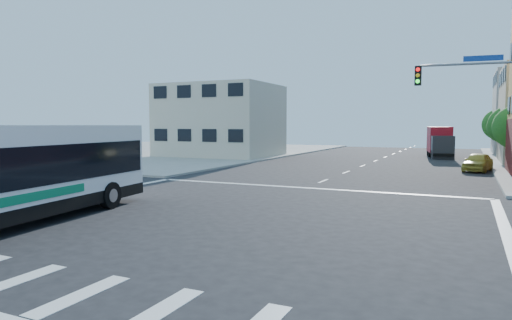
% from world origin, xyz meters
% --- Properties ---
extents(ground, '(120.00, 120.00, 0.00)m').
position_xyz_m(ground, '(0.00, 0.00, 0.00)').
color(ground, black).
rests_on(ground, ground).
extents(sidewalk_nw, '(50.00, 50.00, 0.15)m').
position_xyz_m(sidewalk_nw, '(-35.00, 35.00, 0.07)').
color(sidewalk_nw, gray).
rests_on(sidewalk_nw, ground).
extents(building_west, '(12.06, 10.06, 8.00)m').
position_xyz_m(building_west, '(-17.02, 29.98, 4.01)').
color(building_west, beige).
rests_on(building_west, ground).
extents(signal_mast_ne, '(7.91, 1.13, 8.07)m').
position_xyz_m(signal_mast_ne, '(9.08, 10.62, 4.98)').
color(signal_mast_ne, gray).
rests_on(signal_mast_ne, ground).
extents(street_tree_b, '(3.80, 3.80, 5.79)m').
position_xyz_m(street_tree_b, '(11.90, 35.92, 3.75)').
color(street_tree_b, '#3C2616').
rests_on(street_tree_b, ground).
extents(street_tree_c, '(3.40, 3.40, 5.29)m').
position_xyz_m(street_tree_c, '(11.90, 43.92, 3.46)').
color(street_tree_c, '#3C2616').
rests_on(street_tree_c, ground).
extents(street_tree_d, '(4.00, 4.00, 6.03)m').
position_xyz_m(street_tree_d, '(11.90, 51.92, 3.88)').
color(street_tree_d, '#3C2616').
rests_on(street_tree_d, ground).
extents(transit_bus, '(4.37, 13.54, 3.94)m').
position_xyz_m(transit_bus, '(-6.27, -4.50, 1.93)').
color(transit_bus, black).
rests_on(transit_bus, ground).
extents(box_truck, '(3.24, 7.71, 3.36)m').
position_xyz_m(box_truck, '(5.49, 38.91, 1.63)').
color(box_truck, '#28282D').
rests_on(box_truck, ground).
extents(parked_car, '(2.53, 4.45, 1.43)m').
position_xyz_m(parked_car, '(9.00, 23.95, 0.71)').
color(parked_car, gold).
rests_on(parked_car, ground).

